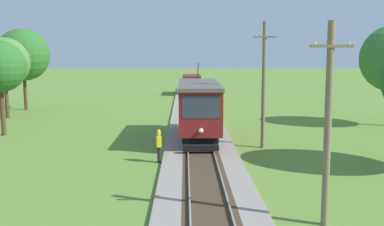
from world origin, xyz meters
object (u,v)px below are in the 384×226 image
at_px(track_worker, 159,144).
at_px(tree_left_near, 23,55).
at_px(freight_car, 192,83).
at_px(utility_pole_near_tram, 328,123).
at_px(red_tram, 199,108).
at_px(utility_pole_mid, 264,84).
at_px(tree_horizon, 4,63).

xyz_separation_m(track_worker, tree_left_near, (-14.55, 19.80, 4.47)).
distance_m(track_worker, tree_left_near, 24.97).
height_order(freight_car, utility_pole_near_tram, utility_pole_near_tram).
xyz_separation_m(red_tram, freight_car, (-0.00, 28.87, -0.64)).
bearing_deg(utility_pole_near_tram, freight_car, 95.24).
distance_m(freight_car, track_worker, 34.33).
relative_size(red_tram, utility_pole_mid, 1.12).
xyz_separation_m(freight_car, tree_horizon, (-16.52, -19.52, 3.31)).
bearing_deg(red_tram, tree_horizon, 150.47).
relative_size(freight_car, tree_horizon, 0.74).
bearing_deg(tree_left_near, track_worker, -53.69).
bearing_deg(utility_pole_mid, track_worker, -151.07).
height_order(tree_left_near, tree_horizon, tree_left_near).
bearing_deg(utility_pole_mid, freight_car, 97.13).
bearing_deg(tree_left_near, red_tram, -40.60).
xyz_separation_m(freight_car, utility_pole_near_tram, (3.86, -42.13, 1.97)).
distance_m(red_tram, utility_pole_near_tram, 13.87).
distance_m(utility_pole_near_tram, tree_left_near, 34.61).
bearing_deg(track_worker, utility_pole_mid, -163.43).
bearing_deg(utility_pole_mid, tree_horizon, 150.91).
xyz_separation_m(freight_car, track_worker, (-2.28, -34.24, -0.57)).
bearing_deg(utility_pole_mid, tree_left_near, 141.59).
bearing_deg(track_worker, tree_left_near, -66.05).
distance_m(utility_pole_mid, tree_left_near, 26.45).
height_order(utility_pole_near_tram, track_worker, utility_pole_near_tram).
distance_m(red_tram, freight_car, 28.88).
height_order(red_tram, utility_pole_mid, utility_pole_mid).
relative_size(red_tram, tree_horizon, 1.21).
height_order(freight_car, track_worker, freight_car).
bearing_deg(red_tram, freight_car, 90.01).
bearing_deg(freight_car, utility_pole_near_tram, -84.76).
relative_size(utility_pole_near_tram, tree_horizon, 0.98).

